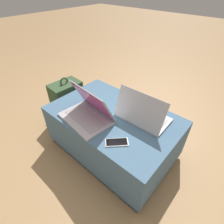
% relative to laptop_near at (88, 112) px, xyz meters
% --- Properties ---
extents(ground_plane, '(14.00, 14.00, 0.00)m').
position_rel_laptop_near_xyz_m(ground_plane, '(0.11, 0.15, -0.45)').
color(ground_plane, tan).
extents(ottoman, '(1.00, 0.64, 0.40)m').
position_rel_laptop_near_xyz_m(ottoman, '(0.11, 0.15, -0.25)').
color(ottoman, '#2A3D4E').
rests_on(ottoman, ground_plane).
extents(laptop_near, '(0.40, 0.30, 0.25)m').
position_rel_laptop_near_xyz_m(laptop_near, '(0.00, 0.00, 0.00)').
color(laptop_near, '#B7B7BC').
rests_on(laptop_near, ottoman).
extents(laptop_far, '(0.38, 0.24, 0.24)m').
position_rel_laptop_near_xyz_m(laptop_far, '(0.31, 0.24, -0.00)').
color(laptop_far, '#B7B7BC').
rests_on(laptop_far, ottoman).
extents(cell_phone, '(0.15, 0.15, 0.01)m').
position_rel_laptop_near_xyz_m(cell_phone, '(0.32, -0.05, -0.05)').
color(cell_phone, white).
rests_on(cell_phone, ottoman).
extents(backpack, '(0.27, 0.30, 0.48)m').
position_rel_laptop_near_xyz_m(backpack, '(-0.55, 0.18, -0.25)').
color(backpack, '#385133').
rests_on(backpack, ground_plane).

